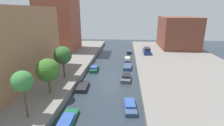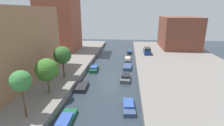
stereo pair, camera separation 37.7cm
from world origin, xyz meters
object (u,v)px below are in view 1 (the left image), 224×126
(moored_boat_left_1, at_px, (67,121))
(moored_boat_right_2, at_px, (126,78))
(moored_boat_right_4, at_px, (128,59))
(apartment_tower_far, at_px, (57,10))
(street_tree_1, at_px, (48,70))
(moored_boat_left_2, at_px, (83,87))
(moored_boat_left_3, at_px, (94,69))
(moored_boat_right_1, at_px, (130,106))
(moored_boat_right_5, at_px, (129,52))
(low_block_right, at_px, (178,32))
(street_tree_2, at_px, (63,55))
(parked_car, at_px, (147,51))
(street_tree_0, at_px, (22,82))
(moored_boat_right_3, at_px, (128,67))

(moored_boat_left_1, relative_size, moored_boat_right_2, 1.35)
(moored_boat_right_4, bearing_deg, apartment_tower_far, 161.95)
(street_tree_1, distance_m, moored_boat_left_2, 6.52)
(moored_boat_left_1, distance_m, moored_boat_left_3, 17.30)
(moored_boat_right_1, xyz_separation_m, moored_boat_right_5, (0.20, 29.14, 0.03))
(low_block_right, height_order, moored_boat_left_1, low_block_right)
(apartment_tower_far, distance_m, moored_boat_right_2, 29.31)
(moored_boat_right_5, bearing_deg, moored_boat_left_3, -115.13)
(street_tree_2, relative_size, moored_boat_right_4, 1.20)
(apartment_tower_far, bearing_deg, moored_boat_right_1, -55.57)
(street_tree_1, relative_size, moored_boat_right_4, 1.10)
(parked_car, xyz_separation_m, moored_boat_right_2, (-5.25, -16.20, -1.27))
(moored_boat_left_2, distance_m, moored_boat_right_1, 8.93)
(street_tree_2, xyz_separation_m, moored_boat_left_3, (3.77, 6.59, -4.44))
(low_block_right, bearing_deg, apartment_tower_far, -170.53)
(moored_boat_left_1, relative_size, moored_boat_left_2, 1.28)
(street_tree_0, bearing_deg, moored_boat_right_2, 52.22)
(street_tree_0, height_order, street_tree_1, street_tree_0)
(apartment_tower_far, height_order, moored_boat_right_1, apartment_tower_far)
(moored_boat_right_4, bearing_deg, street_tree_1, -117.05)
(moored_boat_left_1, xyz_separation_m, moored_boat_left_2, (-0.42, 8.75, 0.00))
(apartment_tower_far, xyz_separation_m, low_block_right, (34.00, 5.67, -6.41))
(apartment_tower_far, relative_size, street_tree_1, 4.51)
(moored_boat_right_2, bearing_deg, apartment_tower_far, 134.41)
(apartment_tower_far, bearing_deg, moored_boat_right_2, -45.59)
(moored_boat_left_1, bearing_deg, moored_boat_right_3, 71.07)
(apartment_tower_far, xyz_separation_m, moored_boat_right_5, (19.63, 0.80, -11.52))
(street_tree_2, bearing_deg, moored_boat_left_1, -69.75)
(moored_boat_right_3, distance_m, moored_boat_right_4, 6.40)
(moored_boat_left_2, bearing_deg, moored_boat_right_1, -35.36)
(low_block_right, height_order, street_tree_2, low_block_right)
(apartment_tower_far, height_order, moored_boat_right_5, apartment_tower_far)
(street_tree_1, xyz_separation_m, moored_boat_left_2, (3.53, 3.77, -3.98))
(moored_boat_right_3, height_order, moored_boat_right_5, moored_boat_right_5)
(parked_car, height_order, moored_boat_left_2, parked_car)
(apartment_tower_far, relative_size, moored_boat_right_3, 5.77)
(street_tree_2, distance_m, moored_boat_right_4, 18.87)
(street_tree_2, distance_m, moored_boat_left_3, 8.80)
(parked_car, bearing_deg, moored_boat_right_1, -100.55)
(moored_boat_right_5, bearing_deg, moored_boat_left_1, -102.17)
(apartment_tower_far, bearing_deg, moored_boat_left_2, -62.34)
(moored_boat_left_1, bearing_deg, moored_boat_right_5, 77.83)
(moored_boat_left_2, relative_size, moored_boat_right_3, 0.94)
(moored_boat_right_2, bearing_deg, low_block_right, 58.77)
(street_tree_1, height_order, moored_boat_left_2, street_tree_1)
(moored_boat_right_1, bearing_deg, moored_boat_right_2, 93.45)
(moored_boat_right_1, bearing_deg, street_tree_2, 146.61)
(moored_boat_right_2, distance_m, moored_boat_right_5, 20.09)
(low_block_right, xyz_separation_m, moored_boat_right_4, (-14.82, -11.92, -5.18))
(street_tree_0, distance_m, moored_boat_left_1, 6.20)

